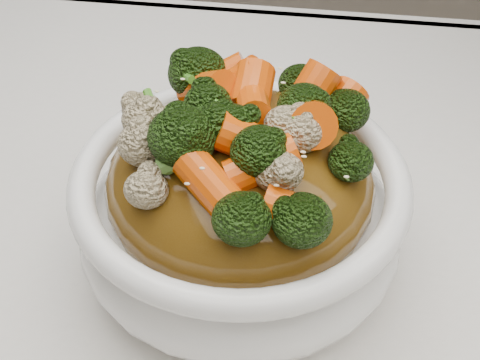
# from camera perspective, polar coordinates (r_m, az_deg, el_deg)

# --- Properties ---
(tablecloth) EXTENTS (1.20, 0.80, 0.04)m
(tablecloth) POSITION_cam_1_polar(r_m,az_deg,el_deg) (0.48, 5.41, -11.15)
(tablecloth) COLOR white
(tablecloth) RESTS_ON dining_table
(bowl) EXTENTS (0.28, 0.28, 0.09)m
(bowl) POSITION_cam_1_polar(r_m,az_deg,el_deg) (0.45, 0.00, -3.09)
(bowl) COLOR white
(bowl) RESTS_ON tablecloth
(sauce_base) EXTENTS (0.22, 0.22, 0.10)m
(sauce_base) POSITION_cam_1_polar(r_m,az_deg,el_deg) (0.43, 0.00, -0.30)
(sauce_base) COLOR #55370E
(sauce_base) RESTS_ON bowl
(carrots) EXTENTS (0.22, 0.22, 0.05)m
(carrots) POSITION_cam_1_polar(r_m,az_deg,el_deg) (0.39, 0.00, 6.52)
(carrots) COLOR #D74D07
(carrots) RESTS_ON sauce_base
(broccoli) EXTENTS (0.22, 0.22, 0.04)m
(broccoli) POSITION_cam_1_polar(r_m,az_deg,el_deg) (0.39, 0.00, 6.40)
(broccoli) COLOR black
(broccoli) RESTS_ON sauce_base
(cauliflower) EXTENTS (0.22, 0.22, 0.04)m
(cauliflower) POSITION_cam_1_polar(r_m,az_deg,el_deg) (0.39, 0.00, 6.16)
(cauliflower) COLOR tan
(cauliflower) RESTS_ON sauce_base
(scallions) EXTENTS (0.17, 0.17, 0.02)m
(scallions) POSITION_cam_1_polar(r_m,az_deg,el_deg) (0.39, 0.00, 6.64)
(scallions) COLOR #3D7F1D
(scallions) RESTS_ON sauce_base
(sesame_seeds) EXTENTS (0.20, 0.20, 0.01)m
(sesame_seeds) POSITION_cam_1_polar(r_m,az_deg,el_deg) (0.39, 0.00, 6.64)
(sesame_seeds) COLOR beige
(sesame_seeds) RESTS_ON sauce_base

